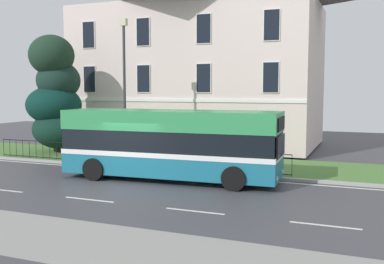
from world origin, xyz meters
TOP-DOWN VIEW (x-y plane):
  - ground_plane at (0.00, 0.96)m, footprint 60.00×56.00m
  - georgian_townhouse at (-2.01, 14.31)m, footprint 16.14×9.15m
  - iron_verge_railing at (-2.01, 4.40)m, footprint 16.13×0.04m
  - evergreen_tree at (-8.33, 6.96)m, footprint 3.61×3.58m
  - single_decker_bus at (1.23, 2.42)m, footprint 9.42×3.02m
  - street_lamp_post at (-2.81, 5.49)m, footprint 0.36×0.24m
  - litter_bin at (-0.15, 4.95)m, footprint 0.51×0.51m

SIDE VIEW (x-z plane):
  - ground_plane at x=0.00m, z-range -0.11..0.07m
  - iron_verge_railing at x=-2.01m, z-range 0.14..1.11m
  - litter_bin at x=-0.15m, z-range 0.12..1.28m
  - single_decker_bus at x=1.23m, z-range 0.08..3.06m
  - evergreen_tree at x=-8.33m, z-range -0.17..6.77m
  - street_lamp_post at x=-2.81m, z-range 0.62..7.97m
  - georgian_townhouse at x=-2.01m, z-range 0.15..11.68m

